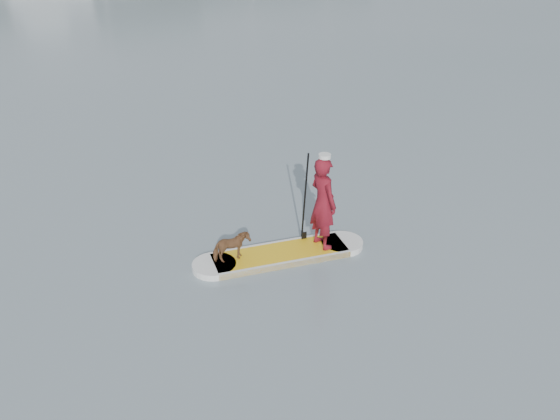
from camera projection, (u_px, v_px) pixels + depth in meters
ground at (227, 179)px, 14.60m from camera, size 140.00×140.00×0.00m
paddleboard at (280, 255)px, 11.56m from camera, size 3.24×1.36×0.12m
paddler at (323, 203)px, 11.34m from camera, size 0.44×0.66×1.78m
white_cap at (325, 156)px, 10.91m from camera, size 0.22×0.22×0.07m
dog at (231, 247)px, 11.15m from camera, size 0.68×0.35×0.56m
paddle at (305, 207)px, 11.64m from camera, size 0.10×0.30×2.00m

